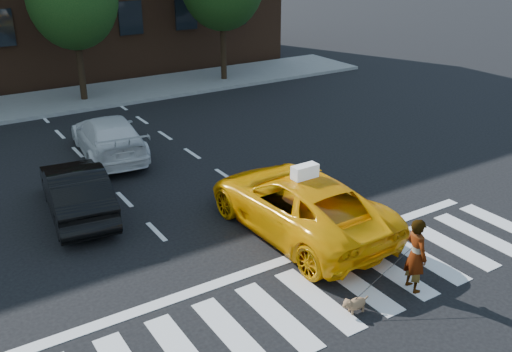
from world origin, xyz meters
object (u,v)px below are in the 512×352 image
(black_sedan, at_px, (76,191))
(woman, at_px, (416,255))
(dog, at_px, (355,304))
(white_suv, at_px, (109,136))
(taxi, at_px, (299,203))

(black_sedan, xyz_separation_m, woman, (4.80, -7.13, 0.13))
(black_sedan, height_order, dog, black_sedan)
(black_sedan, bearing_deg, white_suv, -113.02)
(woman, bearing_deg, dog, 99.88)
(black_sedan, distance_m, white_suv, 4.29)
(taxi, height_order, white_suv, taxi)
(white_suv, bearing_deg, dog, 102.69)
(taxi, distance_m, dog, 3.50)
(black_sedan, distance_m, dog, 7.82)
(black_sedan, relative_size, white_suv, 0.89)
(dog, bearing_deg, white_suv, 102.63)
(black_sedan, xyz_separation_m, white_suv, (2.15, 3.71, -0.00))
(taxi, xyz_separation_m, black_sedan, (-4.32, 3.81, -0.07))
(white_suv, bearing_deg, woman, 110.62)
(woman, relative_size, dog, 2.68)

